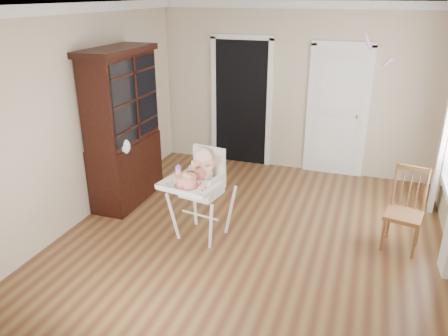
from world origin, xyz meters
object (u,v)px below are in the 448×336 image
(sippy_cup, at_px, (178,171))
(china_cabinet, at_px, (123,128))
(high_chair, at_px, (201,184))
(cake, at_px, (186,181))
(dining_chair, at_px, (404,212))

(sippy_cup, distance_m, china_cabinet, 1.36)
(sippy_cup, bearing_deg, china_cabinet, 148.45)
(high_chair, bearing_deg, china_cabinet, 165.73)
(cake, relative_size, dining_chair, 0.29)
(sippy_cup, height_order, china_cabinet, china_cabinet)
(sippy_cup, height_order, dining_chair, dining_chair)
(china_cabinet, relative_size, dining_chair, 2.21)
(high_chair, distance_m, cake, 0.34)
(high_chair, relative_size, dining_chair, 1.16)
(sippy_cup, relative_size, china_cabinet, 0.08)
(high_chair, bearing_deg, cake, -91.38)
(high_chair, height_order, dining_chair, high_chair)
(cake, distance_m, sippy_cup, 0.29)
(sippy_cup, distance_m, dining_chair, 2.66)
(cake, bearing_deg, high_chair, 78.97)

